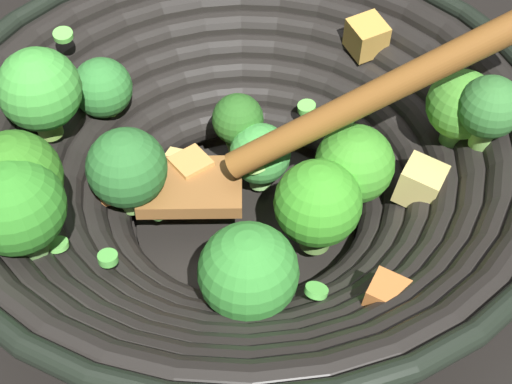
% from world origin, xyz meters
% --- Properties ---
extents(ground_plane, '(4.00, 4.00, 0.00)m').
position_xyz_m(ground_plane, '(0.00, 0.00, 0.00)').
color(ground_plane, black).
extents(wok, '(0.40, 0.43, 0.20)m').
position_xyz_m(wok, '(0.00, -0.00, 0.07)').
color(wok, black).
rests_on(wok, ground).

